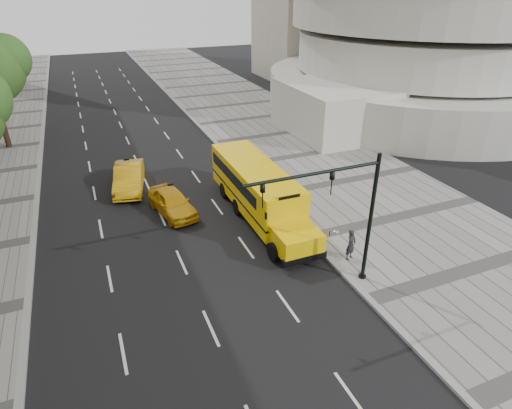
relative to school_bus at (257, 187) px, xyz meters
name	(u,v)px	position (x,y,z in m)	size (l,w,h in m)	color
ground	(178,214)	(-4.50, 1.72, -1.76)	(140.00, 140.00, 0.00)	black
sidewalk_museum	(346,181)	(7.50, 1.72, -1.69)	(12.00, 140.00, 0.15)	gray
curb_museum	(268,196)	(1.50, 1.72, -1.69)	(0.30, 140.00, 0.15)	gray
curb_far	(33,240)	(-12.50, 1.72, -1.69)	(0.30, 140.00, 0.15)	gray
school_bus	(257,187)	(0.00, 0.00, 0.00)	(2.96, 11.56, 3.19)	#FFCC04
taxi_near	(172,202)	(-4.72, 1.97, -1.02)	(1.77, 4.40, 1.50)	#D4990D
taxi_far	(129,178)	(-6.66, 6.47, -0.93)	(1.77, 5.09, 1.68)	#D4990D
pedestrian	(351,245)	(2.40, -6.43, -0.79)	(0.60, 0.40, 1.65)	#242228
traffic_signal	(345,209)	(0.69, -7.96, 2.33)	(6.18, 0.36, 6.40)	black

